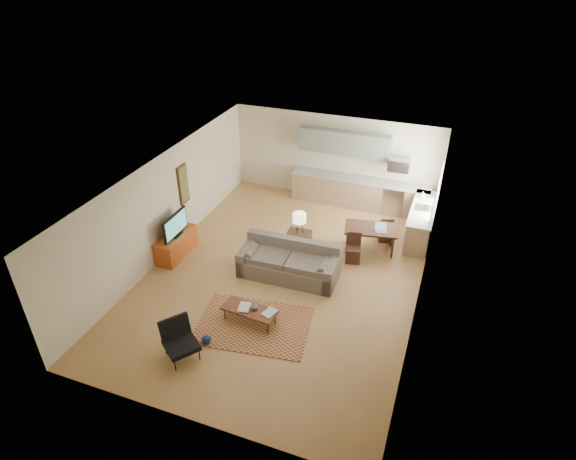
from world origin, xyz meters
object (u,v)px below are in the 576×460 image
at_px(dining_table, 370,239).
at_px(console_table, 299,243).
at_px(coffee_table, 250,315).
at_px(tv_credenza, 176,245).
at_px(armchair, 181,342).
at_px(sofa, 289,261).

bearing_deg(dining_table, console_table, -163.06).
relative_size(coffee_table, dining_table, 0.89).
distance_m(tv_credenza, console_table, 3.22).
xyz_separation_m(armchair, dining_table, (2.69, 5.12, -0.06)).
height_order(sofa, tv_credenza, sofa).
distance_m(sofa, console_table, 0.97).
bearing_deg(console_table, sofa, -89.24).
relative_size(sofa, dining_table, 1.85).
bearing_deg(sofa, console_table, 92.58).
distance_m(coffee_table, tv_credenza, 3.35).
xyz_separation_m(coffee_table, dining_table, (1.85, 3.70, 0.16)).
height_order(tv_credenza, dining_table, dining_table).
height_order(sofa, armchair, sofa).
distance_m(sofa, coffee_table, 1.89).
height_order(armchair, console_table, armchair).
distance_m(tv_credenza, dining_table, 5.13).
relative_size(armchair, console_table, 1.15).
bearing_deg(coffee_table, console_table, 92.10).
xyz_separation_m(coffee_table, tv_credenza, (-2.88, 1.71, 0.13)).
bearing_deg(sofa, dining_table, 47.21).
relative_size(tv_credenza, console_table, 1.89).
bearing_deg(dining_table, armchair, -128.16).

